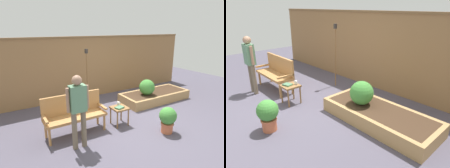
% 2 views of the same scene
% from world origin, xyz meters
% --- Properties ---
extents(ground_plane, '(14.00, 14.00, 0.00)m').
position_xyz_m(ground_plane, '(0.00, 0.00, 0.00)').
color(ground_plane, '#514C5B').
extents(fence_back, '(8.40, 0.14, 2.16)m').
position_xyz_m(fence_back, '(0.00, 2.60, 1.09)').
color(fence_back, olive).
rests_on(fence_back, ground_plane).
extents(garden_bench, '(1.44, 0.48, 0.94)m').
position_xyz_m(garden_bench, '(-1.43, 0.42, 0.54)').
color(garden_bench, '#B77F47').
rests_on(garden_bench, ground_plane).
extents(side_table, '(0.40, 0.40, 0.48)m').
position_xyz_m(side_table, '(-0.30, 0.19, 0.40)').
color(side_table, olive).
rests_on(side_table, ground_plane).
extents(cup_on_table, '(0.11, 0.07, 0.09)m').
position_xyz_m(cup_on_table, '(-0.25, 0.32, 0.53)').
color(cup_on_table, silver).
rests_on(cup_on_table, side_table).
extents(book_on_table, '(0.24, 0.21, 0.04)m').
position_xyz_m(book_on_table, '(-0.34, 0.14, 0.50)').
color(book_on_table, '#4C7A56').
rests_on(book_on_table, side_table).
extents(potted_boxwood, '(0.41, 0.41, 0.64)m').
position_xyz_m(potted_boxwood, '(0.46, -0.74, 0.37)').
color(potted_boxwood, '#C66642').
rests_on(potted_boxwood, ground_plane).
extents(raised_planter_bed, '(2.40, 1.00, 0.30)m').
position_xyz_m(raised_planter_bed, '(1.72, 1.06, 0.15)').
color(raised_planter_bed, '#AD8451').
rests_on(raised_planter_bed, ground_plane).
extents(shrub_near_bench, '(0.51, 0.51, 0.51)m').
position_xyz_m(shrub_near_bench, '(1.29, 0.98, 0.55)').
color(shrub_near_bench, brown).
rests_on(shrub_near_bench, raised_planter_bed).
extents(tiki_torch, '(0.10, 0.10, 1.82)m').
position_xyz_m(tiki_torch, '(-0.46, 1.80, 1.23)').
color(tiki_torch, brown).
rests_on(tiki_torch, ground_plane).
extents(person_by_bench, '(0.47, 0.20, 1.56)m').
position_xyz_m(person_by_bench, '(-1.57, -0.23, 0.93)').
color(person_by_bench, '#70604C').
rests_on(person_by_bench, ground_plane).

